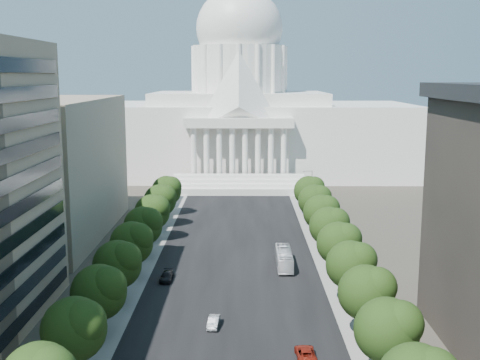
{
  "coord_description": "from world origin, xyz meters",
  "views": [
    {
      "loc": [
        1.54,
        -29.05,
        35.05
      ],
      "look_at": [
        0.83,
        86.64,
        14.79
      ],
      "focal_mm": 45.0,
      "sensor_mm": 36.0,
      "label": 1
    }
  ],
  "objects_px": {
    "car_dark_b": "(167,277)",
    "city_bus": "(284,258)",
    "car_silver": "(214,322)",
    "car_red": "(306,354)"
  },
  "relations": [
    {
      "from": "car_dark_b",
      "to": "city_bus",
      "type": "xyz_separation_m",
      "value": [
        20.78,
        7.8,
        0.9
      ]
    },
    {
      "from": "car_silver",
      "to": "city_bus",
      "type": "bearing_deg",
      "value": 70.88
    },
    {
      "from": "city_bus",
      "to": "car_dark_b",
      "type": "bearing_deg",
      "value": -159.31
    },
    {
      "from": "city_bus",
      "to": "car_red",
      "type": "bearing_deg",
      "value": -89.48
    },
    {
      "from": "car_silver",
      "to": "city_bus",
      "type": "xyz_separation_m",
      "value": [
        11.72,
        26.98,
        0.92
      ]
    },
    {
      "from": "car_red",
      "to": "city_bus",
      "type": "distance_m",
      "value": 36.69
    },
    {
      "from": "car_dark_b",
      "to": "city_bus",
      "type": "bearing_deg",
      "value": 22.04
    },
    {
      "from": "car_red",
      "to": "city_bus",
      "type": "height_order",
      "value": "city_bus"
    },
    {
      "from": "car_dark_b",
      "to": "city_bus",
      "type": "height_order",
      "value": "city_bus"
    },
    {
      "from": "car_dark_b",
      "to": "city_bus",
      "type": "relative_size",
      "value": 0.43
    }
  ]
}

